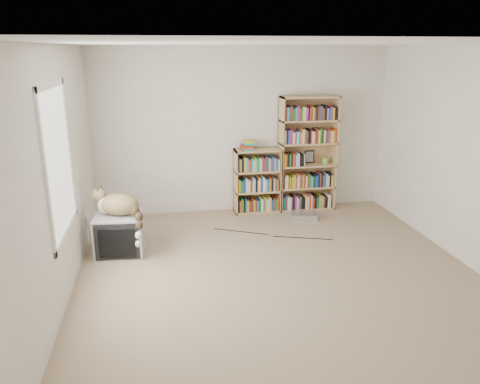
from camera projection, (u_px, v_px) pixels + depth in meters
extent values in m
cube|color=tan|center=(283.00, 281.00, 5.14)|extent=(4.50, 5.00, 0.01)
cube|color=silver|center=(243.00, 131.00, 7.13)|extent=(4.50, 0.02, 2.50)
cube|color=silver|center=(414.00, 290.00, 2.42)|extent=(4.50, 0.02, 2.50)
cube|color=silver|center=(55.00, 182.00, 4.41)|extent=(0.02, 5.00, 2.50)
cube|color=white|center=(290.00, 43.00, 4.41)|extent=(4.50, 5.00, 0.02)
cube|color=white|center=(59.00, 161.00, 4.55)|extent=(0.02, 1.22, 1.52)
cube|color=#9E9FA1|center=(120.00, 234.00, 5.79)|extent=(0.61, 0.56, 0.50)
cube|color=black|center=(117.00, 242.00, 5.56)|extent=(0.53, 0.07, 0.46)
cube|color=black|center=(117.00, 243.00, 5.54)|extent=(0.43, 0.04, 0.35)
cube|color=black|center=(121.00, 231.00, 5.91)|extent=(0.37, 0.31, 0.30)
ellipsoid|color=#3C2B18|center=(119.00, 204.00, 5.70)|extent=(0.56, 0.45, 0.27)
ellipsoid|color=#3C2B18|center=(129.00, 206.00, 5.68)|extent=(0.28, 0.30, 0.20)
ellipsoid|color=tan|center=(105.00, 205.00, 5.70)|extent=(0.24, 0.24, 0.22)
ellipsoid|color=#3C2B18|center=(99.00, 195.00, 5.68)|extent=(0.21, 0.21, 0.16)
sphere|color=beige|center=(94.00, 197.00, 5.69)|extent=(0.08, 0.08, 0.07)
cone|color=black|center=(98.00, 190.00, 5.62)|extent=(0.08, 0.09, 0.09)
cone|color=black|center=(101.00, 187.00, 5.71)|extent=(0.08, 0.09, 0.09)
cube|color=#A67853|center=(281.00, 155.00, 7.18)|extent=(0.02, 0.30, 1.77)
cube|color=#A67853|center=(334.00, 153.00, 7.32)|extent=(0.02, 0.30, 1.77)
cube|color=#A67853|center=(305.00, 152.00, 7.38)|extent=(0.89, 0.03, 1.77)
cube|color=#A67853|center=(310.00, 97.00, 7.00)|extent=(0.89, 0.30, 0.02)
cube|color=#A67853|center=(305.00, 207.00, 7.51)|extent=(0.89, 0.30, 0.03)
cube|color=#A67853|center=(306.00, 187.00, 7.41)|extent=(0.89, 0.30, 0.03)
cube|color=#A67853|center=(307.00, 165.00, 7.30)|extent=(0.89, 0.30, 0.02)
cube|color=#A67853|center=(308.00, 143.00, 7.20)|extent=(0.89, 0.30, 0.02)
cube|color=#A67853|center=(309.00, 120.00, 7.10)|extent=(0.89, 0.30, 0.02)
cube|color=red|center=(305.00, 201.00, 7.48)|extent=(0.81, 0.24, 0.19)
cube|color=#16438F|center=(306.00, 180.00, 7.37)|extent=(0.81, 0.24, 0.19)
cube|color=#14731D|center=(307.00, 158.00, 7.27)|extent=(0.81, 0.24, 0.19)
cube|color=beige|center=(308.00, 136.00, 7.17)|extent=(0.81, 0.24, 0.19)
cube|color=black|center=(309.00, 113.00, 7.07)|extent=(0.81, 0.24, 0.19)
cube|color=#A67853|center=(235.00, 182.00, 7.18)|extent=(0.03, 0.30, 0.99)
cube|color=#A67853|center=(279.00, 180.00, 7.29)|extent=(0.02, 0.30, 0.99)
cube|color=#A67853|center=(256.00, 178.00, 7.37)|extent=(0.72, 0.03, 0.99)
cube|color=#A67853|center=(258.00, 150.00, 7.09)|extent=(0.72, 0.30, 0.02)
cube|color=#A67853|center=(257.00, 210.00, 7.38)|extent=(0.72, 0.30, 0.03)
cube|color=#A67853|center=(257.00, 191.00, 7.28)|extent=(0.72, 0.30, 0.03)
cube|color=#A67853|center=(258.00, 171.00, 7.19)|extent=(0.72, 0.30, 0.02)
cube|color=red|center=(257.00, 204.00, 7.35)|extent=(0.64, 0.24, 0.19)
cube|color=#16438F|center=(258.00, 184.00, 7.25)|extent=(0.64, 0.24, 0.19)
cube|color=#14731D|center=(258.00, 164.00, 7.16)|extent=(0.64, 0.24, 0.19)
cube|color=red|center=(248.00, 145.00, 7.07)|extent=(0.19, 0.25, 0.13)
cylinder|color=#6AB533|center=(325.00, 161.00, 7.33)|extent=(0.09, 0.09, 0.10)
cube|color=black|center=(309.00, 157.00, 7.38)|extent=(0.15, 0.05, 0.20)
cube|color=#B2B3B7|center=(304.00, 216.00, 7.03)|extent=(0.42, 0.33, 0.09)
cube|color=silver|center=(87.00, 221.00, 6.03)|extent=(0.01, 0.08, 0.13)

